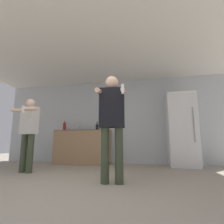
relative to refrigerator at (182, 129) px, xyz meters
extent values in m
plane|color=gray|center=(-2.03, -2.89, -0.96)|extent=(14.00, 14.00, 0.00)
cube|color=#B2B7BC|center=(-2.03, 0.37, 0.32)|extent=(7.00, 0.06, 2.55)
cube|color=silver|center=(-2.03, -1.28, 1.62)|extent=(7.00, 3.76, 0.05)
cube|color=white|center=(0.00, 0.01, 0.00)|extent=(0.72, 0.67, 1.91)
cube|color=silver|center=(0.00, -0.34, 0.00)|extent=(0.69, 0.01, 1.84)
cylinder|color=#99999E|center=(0.23, -0.36, 0.10)|extent=(0.02, 0.02, 0.86)
cube|color=#997551|center=(-2.77, 0.04, -0.47)|extent=(1.59, 0.60, 0.96)
cube|color=brown|center=(-2.77, 0.04, 0.01)|extent=(1.62, 0.63, 0.01)
cylinder|color=silver|center=(-3.00, 0.13, 0.10)|extent=(0.06, 0.06, 0.17)
cylinder|color=silver|center=(-3.00, 0.13, 0.21)|extent=(0.02, 0.02, 0.06)
sphere|color=maroon|center=(-3.00, 0.13, 0.24)|extent=(0.03, 0.03, 0.03)
cylinder|color=maroon|center=(-3.43, 0.13, 0.14)|extent=(0.09, 0.09, 0.25)
cylinder|color=maroon|center=(-3.43, 0.13, 0.29)|extent=(0.03, 0.03, 0.06)
sphere|color=maroon|center=(-3.43, 0.13, 0.32)|extent=(0.03, 0.03, 0.03)
cylinder|color=black|center=(-2.37, 0.13, 0.11)|extent=(0.08, 0.08, 0.18)
cylinder|color=black|center=(-2.37, 0.13, 0.24)|extent=(0.03, 0.03, 0.09)
sphere|color=silver|center=(-2.37, 0.13, 0.29)|extent=(0.03, 0.03, 0.03)
cylinder|color=#38422D|center=(-1.55, -2.20, -0.53)|extent=(0.13, 0.13, 0.85)
cylinder|color=#38422D|center=(-1.33, -2.18, -0.53)|extent=(0.13, 0.13, 0.85)
cube|color=black|center=(-1.44, -2.19, 0.21)|extent=(0.42, 0.24, 0.64)
sphere|color=beige|center=(-1.44, -2.19, 0.64)|extent=(0.22, 0.22, 0.22)
cylinder|color=beige|center=(-1.61, -2.37, 0.45)|extent=(0.10, 0.35, 0.13)
cylinder|color=beige|center=(-1.23, -2.34, 0.45)|extent=(0.10, 0.35, 0.13)
cube|color=white|center=(-1.21, -2.50, 0.42)|extent=(0.04, 0.04, 0.14)
cylinder|color=#38422D|center=(-3.49, -1.56, -0.56)|extent=(0.13, 0.13, 0.79)
cylinder|color=#38422D|center=(-3.30, -1.61, -0.56)|extent=(0.13, 0.13, 0.79)
cube|color=beige|center=(-3.40, -1.58, 0.13)|extent=(0.40, 0.28, 0.59)
sphere|color=beige|center=(-3.40, -1.58, 0.52)|extent=(0.19, 0.19, 0.19)
cylinder|color=beige|center=(-3.60, -1.69, 0.35)|extent=(0.15, 0.33, 0.12)
cylinder|color=beige|center=(-3.26, -1.77, 0.35)|extent=(0.15, 0.33, 0.12)
cube|color=white|center=(-3.30, -1.93, 0.32)|extent=(0.04, 0.04, 0.14)
camera|label=1|loc=(-0.88, -4.91, -0.34)|focal=28.00mm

